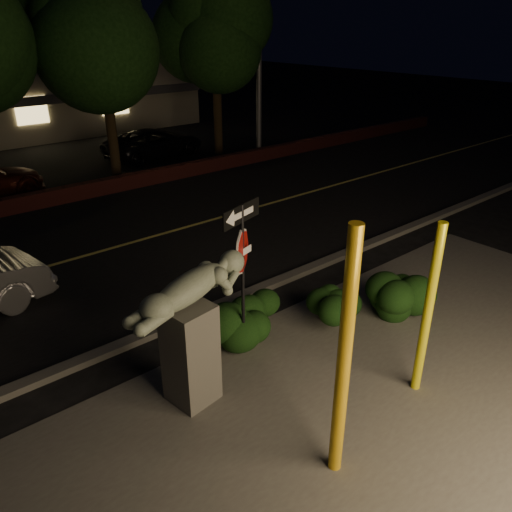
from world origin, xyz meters
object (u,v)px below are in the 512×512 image
Objects in this scene: sculpture at (190,323)px; parked_car_dark at (154,143)px; signpost at (242,252)px; yellow_pole_right at (428,312)px; yellow_pole_left at (344,360)px.

parked_car_dark is (7.01, 13.63, -0.76)m from sculpture.
parked_car_dark is at bearing 50.05° from signpost.
sculpture is at bearing 143.61° from yellow_pole_right.
yellow_pole_left is 2.17m from yellow_pole_right.
sculpture is at bearing 145.54° from parked_car_dark.
parked_car_dark is (4.24, 15.68, -0.81)m from yellow_pole_right.
yellow_pole_right reaches higher than signpost.
yellow_pole_left is at bearing -81.89° from sculpture.
sculpture is at bearing 105.83° from yellow_pole_left.
sculpture is 15.35m from parked_car_dark.
yellow_pole_left is 1.21× the size of yellow_pole_right.
yellow_pole_left is 2.39m from sculpture.
yellow_pole_left is 1.24× the size of signpost.
signpost is (-1.51, 2.45, 0.54)m from yellow_pole_right.
yellow_pole_right is (2.13, 0.23, -0.30)m from yellow_pole_left.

